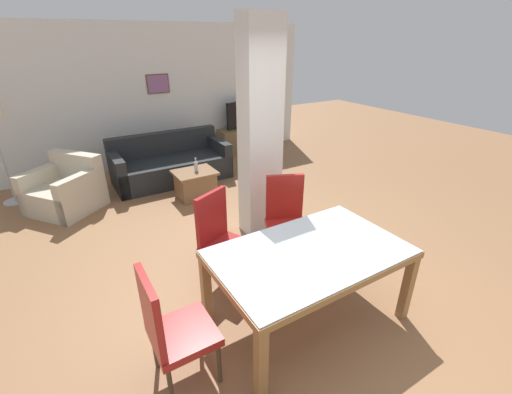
{
  "coord_description": "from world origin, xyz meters",
  "views": [
    {
      "loc": [
        -1.7,
        -1.88,
        2.45
      ],
      "look_at": [
        0.0,
        0.91,
        0.91
      ],
      "focal_mm": 24.0,
      "sensor_mm": 36.0,
      "label": 1
    }
  ],
  "objects_px": {
    "dining_table": "(309,264)",
    "sofa": "(171,165)",
    "armchair": "(66,192)",
    "bottle": "(196,166)",
    "tv_stand": "(243,140)",
    "dining_chair_head_left": "(171,327)",
    "dining_chair_far_left": "(221,237)",
    "coffee_table": "(195,184)",
    "tv_screen": "(243,115)",
    "dining_chair_far_right": "(286,217)"
  },
  "relations": [
    {
      "from": "sofa",
      "to": "coffee_table",
      "type": "bearing_deg",
      "value": 95.25
    },
    {
      "from": "dining_table",
      "to": "tv_screen",
      "type": "distance_m",
      "value": 5.28
    },
    {
      "from": "dining_chair_head_left",
      "to": "bottle",
      "type": "bearing_deg",
      "value": 154.72
    },
    {
      "from": "dining_chair_far_right",
      "to": "dining_chair_far_left",
      "type": "distance_m",
      "value": 0.84
    },
    {
      "from": "dining_chair_head_left",
      "to": "armchair",
      "type": "relative_size",
      "value": 0.83
    },
    {
      "from": "sofa",
      "to": "tv_stand",
      "type": "bearing_deg",
      "value": -157.97
    },
    {
      "from": "armchair",
      "to": "dining_table",
      "type": "bearing_deg",
      "value": 166.62
    },
    {
      "from": "armchair",
      "to": "tv_stand",
      "type": "relative_size",
      "value": 1.08
    },
    {
      "from": "sofa",
      "to": "bottle",
      "type": "xyz_separation_m",
      "value": [
        0.12,
        -0.96,
        0.25
      ]
    },
    {
      "from": "sofa",
      "to": "coffee_table",
      "type": "height_order",
      "value": "sofa"
    },
    {
      "from": "dining_chair_head_left",
      "to": "armchair",
      "type": "distance_m",
      "value": 3.75
    },
    {
      "from": "dining_table",
      "to": "dining_chair_far_right",
      "type": "xyz_separation_m",
      "value": [
        0.42,
        0.92,
        -0.07
      ]
    },
    {
      "from": "coffee_table",
      "to": "tv_stand",
      "type": "height_order",
      "value": "tv_stand"
    },
    {
      "from": "dining_table",
      "to": "coffee_table",
      "type": "relative_size",
      "value": 2.56
    },
    {
      "from": "dining_chair_far_left",
      "to": "armchair",
      "type": "bearing_deg",
      "value": -89.6
    },
    {
      "from": "dining_chair_far_right",
      "to": "bottle",
      "type": "relative_size",
      "value": 4.53
    },
    {
      "from": "armchair",
      "to": "tv_stand",
      "type": "bearing_deg",
      "value": -111.16
    },
    {
      "from": "dining_chair_head_left",
      "to": "armchair",
      "type": "xyz_separation_m",
      "value": [
        -0.44,
        3.72,
        -0.26
      ]
    },
    {
      "from": "dining_table",
      "to": "bottle",
      "type": "distance_m",
      "value": 3.1
    },
    {
      "from": "armchair",
      "to": "tv_stand",
      "type": "distance_m",
      "value": 3.93
    },
    {
      "from": "armchair",
      "to": "bottle",
      "type": "distance_m",
      "value": 2.01
    },
    {
      "from": "dining_table",
      "to": "tv_stand",
      "type": "bearing_deg",
      "value": 67.05
    },
    {
      "from": "armchair",
      "to": "tv_stand",
      "type": "xyz_separation_m",
      "value": [
        3.76,
        1.14,
        -0.01
      ]
    },
    {
      "from": "armchair",
      "to": "tv_stand",
      "type": "height_order",
      "value": "armchair"
    },
    {
      "from": "dining_table",
      "to": "dining_chair_far_left",
      "type": "relative_size",
      "value": 1.66
    },
    {
      "from": "dining_chair_far_right",
      "to": "sofa",
      "type": "xyz_separation_m",
      "value": [
        -0.35,
        3.13,
        -0.26
      ]
    },
    {
      "from": "bottle",
      "to": "tv_stand",
      "type": "xyz_separation_m",
      "value": [
        1.87,
        1.77,
        -0.26
      ]
    },
    {
      "from": "dining_table",
      "to": "armchair",
      "type": "height_order",
      "value": "armchair"
    },
    {
      "from": "dining_chair_far_left",
      "to": "bottle",
      "type": "distance_m",
      "value": 2.26
    },
    {
      "from": "armchair",
      "to": "coffee_table",
      "type": "bearing_deg",
      "value": -146.57
    },
    {
      "from": "dining_table",
      "to": "sofa",
      "type": "height_order",
      "value": "sofa"
    },
    {
      "from": "bottle",
      "to": "armchair",
      "type": "bearing_deg",
      "value": 161.82
    },
    {
      "from": "dining_chair_head_left",
      "to": "tv_stand",
      "type": "bearing_deg",
      "value": 145.59
    },
    {
      "from": "dining_chair_head_left",
      "to": "tv_screen",
      "type": "bearing_deg",
      "value": 145.59
    },
    {
      "from": "armchair",
      "to": "bottle",
      "type": "xyz_separation_m",
      "value": [
        1.9,
        -0.62,
        0.25
      ]
    },
    {
      "from": "dining_chair_far_left",
      "to": "bottle",
      "type": "xyz_separation_m",
      "value": [
        0.61,
        2.17,
        -0.01
      ]
    },
    {
      "from": "dining_chair_far_right",
      "to": "armchair",
      "type": "height_order",
      "value": "dining_chair_far_right"
    },
    {
      "from": "tv_stand",
      "to": "dining_chair_head_left",
      "type": "bearing_deg",
      "value": -124.41
    },
    {
      "from": "tv_stand",
      "to": "coffee_table",
      "type": "bearing_deg",
      "value": -137.14
    },
    {
      "from": "dining_chair_far_right",
      "to": "tv_screen",
      "type": "relative_size",
      "value": 1.16
    },
    {
      "from": "dining_chair_far_left",
      "to": "bottle",
      "type": "height_order",
      "value": "dining_chair_far_left"
    },
    {
      "from": "dining_chair_far_right",
      "to": "bottle",
      "type": "xyz_separation_m",
      "value": [
        -0.23,
        2.17,
        -0.01
      ]
    },
    {
      "from": "dining_table",
      "to": "dining_chair_head_left",
      "type": "height_order",
      "value": "dining_chair_head_left"
    },
    {
      "from": "bottle",
      "to": "dining_chair_far_left",
      "type": "bearing_deg",
      "value": -105.63
    },
    {
      "from": "dining_chair_far_right",
      "to": "tv_stand",
      "type": "xyz_separation_m",
      "value": [
        1.64,
        3.94,
        -0.27
      ]
    },
    {
      "from": "dining_chair_head_left",
      "to": "sofa",
      "type": "distance_m",
      "value": 4.28
    },
    {
      "from": "dining_chair_far_right",
      "to": "dining_chair_head_left",
      "type": "distance_m",
      "value": 1.92
    },
    {
      "from": "bottle",
      "to": "tv_screen",
      "type": "xyz_separation_m",
      "value": [
        1.87,
        1.77,
        0.31
      ]
    },
    {
      "from": "tv_screen",
      "to": "armchair",
      "type": "bearing_deg",
      "value": 5.04
    },
    {
      "from": "dining_chair_head_left",
      "to": "bottle",
      "type": "distance_m",
      "value": 3.42
    }
  ]
}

